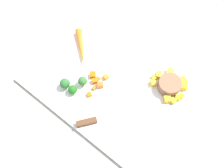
% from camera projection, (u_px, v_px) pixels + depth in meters
% --- Properties ---
extents(ground_plane, '(4.00, 4.00, 0.00)m').
position_uv_depth(ground_plane, '(112.00, 87.00, 0.85)').
color(ground_plane, '#9C9C91').
extents(cutting_board, '(0.53, 0.36, 0.01)m').
position_uv_depth(cutting_board, '(112.00, 86.00, 0.85)').
color(cutting_board, white).
rests_on(cutting_board, ground_plane).
extents(prep_bowl, '(0.07, 0.07, 0.03)m').
position_uv_depth(prep_bowl, '(169.00, 85.00, 0.83)').
color(prep_bowl, '#8C6447').
rests_on(prep_bowl, cutting_board).
extents(chef_knife, '(0.21, 0.27, 0.02)m').
position_uv_depth(chef_knife, '(113.00, 116.00, 0.79)').
color(chef_knife, silver).
rests_on(chef_knife, cutting_board).
extents(whole_carrot, '(0.13, 0.12, 0.02)m').
position_uv_depth(whole_carrot, '(81.00, 49.00, 0.89)').
color(whole_carrot, orange).
rests_on(whole_carrot, cutting_board).
extents(carrot_dice_0, '(0.02, 0.03, 0.02)m').
position_uv_depth(carrot_dice_0, '(95.00, 81.00, 0.84)').
color(carrot_dice_0, orange).
rests_on(carrot_dice_0, cutting_board).
extents(carrot_dice_1, '(0.02, 0.02, 0.02)m').
position_uv_depth(carrot_dice_1, '(100.00, 85.00, 0.83)').
color(carrot_dice_1, orange).
rests_on(carrot_dice_1, cutting_board).
extents(carrot_dice_2, '(0.01, 0.01, 0.01)m').
position_uv_depth(carrot_dice_2, '(98.00, 79.00, 0.85)').
color(carrot_dice_2, orange).
rests_on(carrot_dice_2, cutting_board).
extents(carrot_dice_3, '(0.03, 0.03, 0.02)m').
position_uv_depth(carrot_dice_3, '(93.00, 75.00, 0.85)').
color(carrot_dice_3, orange).
rests_on(carrot_dice_3, cutting_board).
extents(carrot_dice_4, '(0.02, 0.02, 0.01)m').
position_uv_depth(carrot_dice_4, '(89.00, 95.00, 0.82)').
color(carrot_dice_4, orange).
rests_on(carrot_dice_4, cutting_board).
extents(carrot_dice_5, '(0.02, 0.02, 0.01)m').
position_uv_depth(carrot_dice_5, '(106.00, 77.00, 0.85)').
color(carrot_dice_5, orange).
rests_on(carrot_dice_5, cutting_board).
extents(carrot_dice_6, '(0.01, 0.01, 0.01)m').
position_uv_depth(carrot_dice_6, '(94.00, 88.00, 0.83)').
color(carrot_dice_6, orange).
rests_on(carrot_dice_6, cutting_board).
extents(pepper_dice_0, '(0.03, 0.03, 0.02)m').
position_uv_depth(pepper_dice_0, '(183.00, 81.00, 0.84)').
color(pepper_dice_0, yellow).
rests_on(pepper_dice_0, cutting_board).
extents(pepper_dice_1, '(0.02, 0.02, 0.02)m').
position_uv_depth(pepper_dice_1, '(153.00, 83.00, 0.84)').
color(pepper_dice_1, yellow).
rests_on(pepper_dice_1, cutting_board).
extents(pepper_dice_2, '(0.03, 0.03, 0.02)m').
position_uv_depth(pepper_dice_2, '(170.00, 72.00, 0.85)').
color(pepper_dice_2, yellow).
rests_on(pepper_dice_2, cutting_board).
extents(pepper_dice_3, '(0.02, 0.03, 0.02)m').
position_uv_depth(pepper_dice_3, '(159.00, 75.00, 0.85)').
color(pepper_dice_3, yellow).
rests_on(pepper_dice_3, cutting_board).
extents(pepper_dice_4, '(0.02, 0.02, 0.01)m').
position_uv_depth(pepper_dice_4, '(181.00, 96.00, 0.82)').
color(pepper_dice_4, yellow).
rests_on(pepper_dice_4, cutting_board).
extents(pepper_dice_5, '(0.03, 0.03, 0.02)m').
position_uv_depth(pepper_dice_5, '(184.00, 86.00, 0.83)').
color(pepper_dice_5, yellow).
rests_on(pepper_dice_5, cutting_board).
extents(pepper_dice_6, '(0.02, 0.02, 0.02)m').
position_uv_depth(pepper_dice_6, '(177.00, 98.00, 0.82)').
color(pepper_dice_6, yellow).
rests_on(pepper_dice_6, cutting_board).
extents(pepper_dice_7, '(0.02, 0.02, 0.02)m').
position_uv_depth(pepper_dice_7, '(173.00, 101.00, 0.81)').
color(pepper_dice_7, yellow).
rests_on(pepper_dice_7, cutting_board).
extents(pepper_dice_8, '(0.03, 0.03, 0.02)m').
position_uv_depth(pepper_dice_8, '(167.00, 99.00, 0.81)').
color(pepper_dice_8, yellow).
rests_on(pepper_dice_8, cutting_board).
extents(pepper_dice_9, '(0.02, 0.02, 0.01)m').
position_uv_depth(pepper_dice_9, '(154.00, 78.00, 0.85)').
color(pepper_dice_9, yellow).
rests_on(pepper_dice_9, cutting_board).
extents(broccoli_floret_0, '(0.03, 0.03, 0.04)m').
position_uv_depth(broccoli_floret_0, '(83.00, 81.00, 0.83)').
color(broccoli_floret_0, '#92C158').
rests_on(broccoli_floret_0, cutting_board).
extents(broccoli_floret_1, '(0.03, 0.03, 0.04)m').
position_uv_depth(broccoli_floret_1, '(65.00, 83.00, 0.82)').
color(broccoli_floret_1, '#98B46B').
rests_on(broccoli_floret_1, cutting_board).
extents(broccoli_floret_2, '(0.03, 0.03, 0.03)m').
position_uv_depth(broccoli_floret_2, '(73.00, 90.00, 0.82)').
color(broccoli_floret_2, '#8BB364').
rests_on(broccoli_floret_2, cutting_board).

